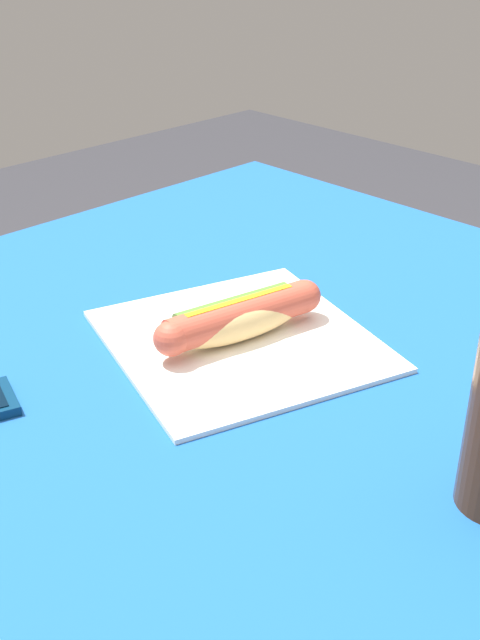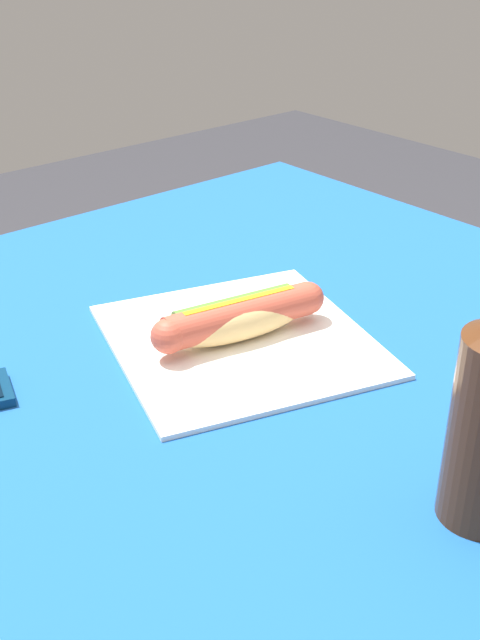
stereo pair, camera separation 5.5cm
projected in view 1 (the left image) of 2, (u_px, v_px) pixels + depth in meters
The scene contains 3 objects.
dining_table at pixel (251, 423), 1.02m from camera, with size 0.97×0.95×0.74m.
paper_wrapper at pixel (240, 340), 0.92m from camera, with size 0.29×0.29×0.01m, color white.
hot_dog at pixel (240, 317), 0.90m from camera, with size 0.22×0.08×0.05m.
Camera 1 is at (-0.59, -0.58, 1.20)m, focal length 44.27 mm.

